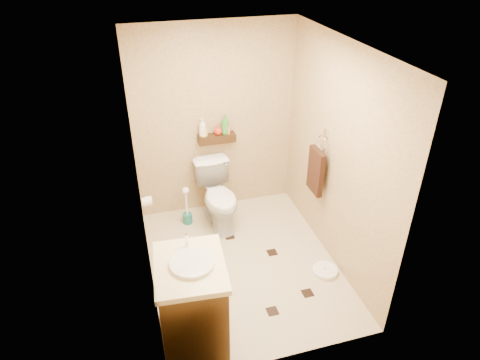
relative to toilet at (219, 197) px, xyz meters
name	(u,v)px	position (x,y,z in m)	size (l,w,h in m)	color
ground	(243,264)	(0.07, -0.83, -0.39)	(2.50, 2.50, 0.00)	#C1B08D
wall_back	(215,122)	(0.07, 0.42, 0.81)	(2.00, 0.04, 2.40)	tan
wall_front	(292,252)	(0.07, -2.08, 0.81)	(2.00, 0.04, 2.40)	tan
wall_left	(140,186)	(-0.93, -0.83, 0.81)	(0.04, 2.50, 2.40)	tan
wall_right	(336,158)	(1.07, -0.83, 0.81)	(0.04, 2.50, 2.40)	tan
ceiling	(244,46)	(0.07, -0.83, 2.01)	(2.00, 2.50, 0.02)	silver
wall_shelf	(217,138)	(0.07, 0.34, 0.63)	(0.46, 0.14, 0.10)	#33200E
floor_accents	(246,269)	(0.08, -0.92, -0.39)	(1.20, 1.36, 0.01)	black
toilet	(219,197)	(0.00, 0.00, 0.00)	(0.44, 0.77, 0.79)	white
vanity	(193,301)	(-0.63, -1.64, 0.05)	(0.64, 0.76, 1.00)	brown
bathroom_scale	(325,271)	(0.89, -1.21, -0.37)	(0.33, 0.33, 0.06)	white
toilet_brush	(187,211)	(-0.39, 0.11, -0.21)	(0.12, 0.12, 0.53)	#1A6A64
towel_ring	(316,169)	(0.98, -0.58, 0.55)	(0.12, 0.30, 0.76)	silver
toilet_paper	(147,201)	(-0.87, -0.18, 0.21)	(0.12, 0.11, 0.12)	white
bottle_a	(202,128)	(-0.10, 0.34, 0.79)	(0.09, 0.09, 0.23)	silver
bottle_b	(204,131)	(-0.09, 0.34, 0.75)	(0.07, 0.07, 0.15)	gold
bottle_c	(218,130)	(0.09, 0.34, 0.74)	(0.10, 0.10, 0.13)	red
bottle_d	(225,124)	(0.18, 0.34, 0.80)	(0.10, 0.10, 0.25)	#33852C
bottle_e	(227,128)	(0.21, 0.34, 0.75)	(0.07, 0.07, 0.15)	#DF6C4A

